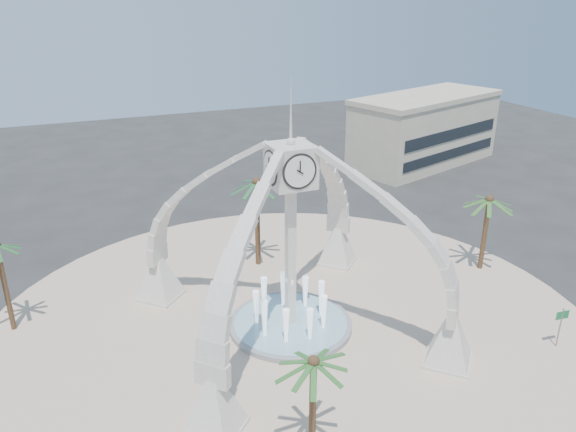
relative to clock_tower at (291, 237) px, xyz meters
name	(u,v)px	position (x,y,z in m)	size (l,w,h in m)	color
ground	(290,327)	(0.00, 0.00, -6.49)	(140.00, 140.00, 0.00)	#282828
plaza	(290,327)	(0.00, 0.00, -6.46)	(40.00, 40.00, 0.06)	#BFA88E
clock_tower	(291,237)	(0.00, 0.00, 0.00)	(17.94, 17.94, 16.30)	silver
fountain	(290,324)	(0.00, 0.00, -6.20)	(8.00, 8.00, 3.62)	gray
building_ne	(425,129)	(30.00, 28.00, -2.18)	(21.87, 14.17, 8.60)	beige
palm_east	(489,200)	(17.10, 1.88, -0.72)	(4.46, 4.46, 6.62)	brown
palm_north	(257,183)	(1.16, 9.36, 0.37)	(5.19, 5.19, 7.79)	brown
palm_south	(314,363)	(-3.24, -10.26, -1.30)	(4.26, 4.26, 5.94)	brown
street_sign	(561,320)	(14.32, -8.33, -4.54)	(1.00, 0.13, 2.73)	slate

